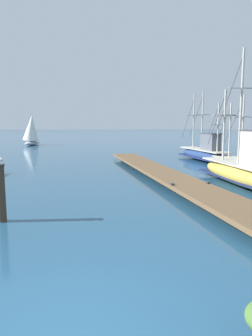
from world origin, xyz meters
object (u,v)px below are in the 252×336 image
at_px(fishing_boat_1, 204,153).
at_px(fishing_boat_6, 246,160).
at_px(distant_sailboat, 31,130).
at_px(fishing_boat_0, 243,171).
at_px(mooring_piling, 1,192).

height_order(fishing_boat_1, fishing_boat_6, fishing_boat_1).
height_order(fishing_boat_6, distant_sailboat, fishing_boat_6).
height_order(fishing_boat_0, fishing_boat_6, fishing_boat_0).
distance_m(fishing_boat_1, distant_sailboat, 28.07).
bearing_deg(fishing_boat_6, distant_sailboat, 123.66).
xyz_separation_m(fishing_boat_0, distant_sailboat, (-15.57, 31.82, 1.47)).
distance_m(mooring_piling, distant_sailboat, 36.57).
bearing_deg(fishing_boat_6, fishing_boat_0, -120.01).
bearing_deg(fishing_boat_6, fishing_boat_1, 96.58).
xyz_separation_m(fishing_boat_0, fishing_boat_6, (2.61, 4.52, -0.06)).
height_order(fishing_boat_0, fishing_boat_1, fishing_boat_0).
height_order(fishing_boat_1, distant_sailboat, fishing_boat_1).
bearing_deg(distant_sailboat, fishing_boat_1, -51.23).
height_order(fishing_boat_6, mooring_piling, fishing_boat_6).
relative_size(fishing_boat_0, distant_sailboat, 1.56).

